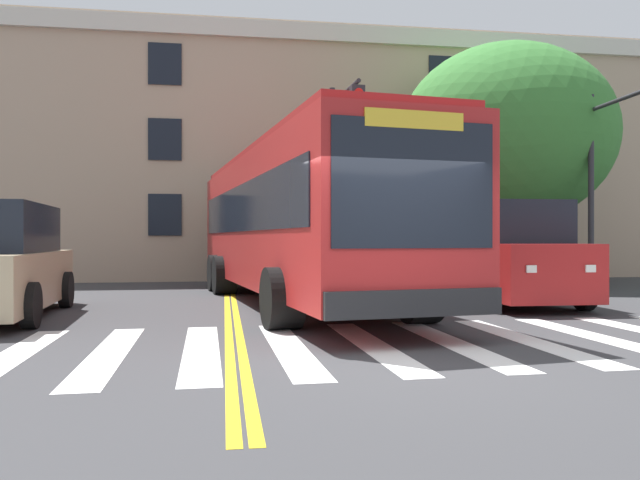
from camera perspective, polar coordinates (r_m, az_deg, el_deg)
ground_plane at (r=7.73m, az=8.47°, el=-10.79°), size 120.00×120.00×0.00m
crosswalk at (r=8.72m, az=4.77°, el=-9.51°), size 14.41×4.62×0.01m
lane_line_yellow_inner at (r=22.41m, az=-8.59°, el=-3.60°), size 0.12×36.00×0.01m
lane_line_yellow_outer at (r=22.41m, az=-8.18°, el=-3.60°), size 0.12×36.00×0.01m
city_bus at (r=14.10m, az=-2.23°, el=1.77°), size 4.25×12.66×3.41m
car_red_far_lane at (r=14.60m, az=16.70°, el=-1.40°), size 2.31×4.76×2.26m
car_navy_behind_bus at (r=23.17m, az=-7.16°, el=-1.40°), size 2.35×4.32×1.85m
traffic_light_near_corner at (r=18.03m, az=25.61°, el=7.15°), size 0.36×3.22×5.49m
traffic_light_overhead at (r=17.36m, az=1.99°, el=8.16°), size 0.42×2.94×5.88m
street_tree_curbside_large at (r=21.24m, az=16.65°, el=9.15°), size 8.20×7.88×7.71m
building_facade at (r=24.92m, az=-1.97°, el=7.21°), size 36.67×6.27×9.05m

